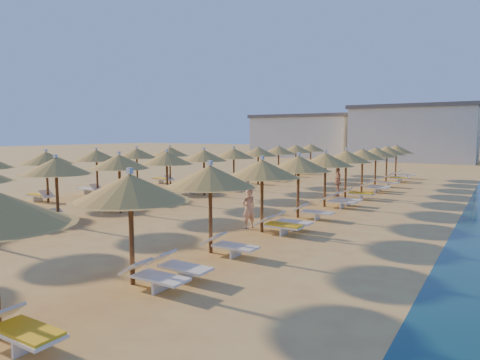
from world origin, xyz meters
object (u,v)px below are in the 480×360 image
Objects in this scene: parasol_row_west at (186,158)px; parasol_row_east at (313,162)px; beachgoer_a at (249,209)px; beachgoer_c at (337,182)px.

parasol_row_east is at bearing 0.00° from parasol_row_west.
beachgoer_a is 0.91× the size of beachgoer_c.
parasol_row_west is at bearing -82.13° from beachgoer_c.
beachgoer_c is (-0.69, 5.52, -1.47)m from parasol_row_east.
parasol_row_west is 8.24m from beachgoer_a.
parasol_row_east is 1.00× the size of parasol_row_west.
parasol_row_east is 7.43m from parasol_row_west.
parasol_row_west is 24.99× the size of beachgoer_a.
parasol_row_west reaches higher than beachgoer_a.
parasol_row_west reaches higher than beachgoer_c.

